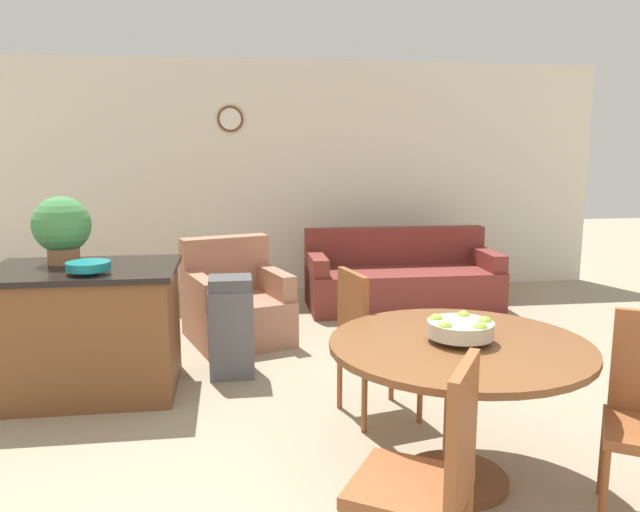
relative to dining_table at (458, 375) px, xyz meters
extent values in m
cube|color=silver|center=(-0.64, 4.57, 0.77)|extent=(8.00, 0.06, 2.70)
cylinder|color=brown|center=(-1.10, 4.53, 1.44)|extent=(0.30, 0.02, 0.30)
cylinder|color=white|center=(-1.10, 4.52, 1.44)|extent=(0.24, 0.01, 0.24)
cylinder|color=brown|center=(0.00, 0.00, -0.56)|extent=(0.55, 0.55, 0.04)
cylinder|color=brown|center=(0.00, 0.00, -0.20)|extent=(0.13, 0.13, 0.68)
cylinder|color=brown|center=(0.00, 0.00, 0.15)|extent=(1.30, 1.30, 0.03)
cylinder|color=brown|center=(-0.53, -0.48, -0.38)|extent=(0.04, 0.04, 0.42)
cube|color=brown|center=(-0.47, -0.75, -0.14)|extent=(0.58, 0.58, 0.05)
cube|color=brown|center=(-0.31, -0.85, 0.13)|extent=(0.24, 0.35, 0.49)
cylinder|color=brown|center=(0.48, -0.53, -0.38)|extent=(0.04, 0.04, 0.42)
cylinder|color=brown|center=(0.69, -0.20, -0.38)|extent=(0.04, 0.04, 0.42)
cylinder|color=brown|center=(-0.05, 1.09, -0.38)|extent=(0.04, 0.04, 0.42)
cylinder|color=brown|center=(0.03, 0.72, -0.38)|extent=(0.04, 0.04, 0.42)
cylinder|color=brown|center=(-0.43, 1.00, -0.38)|extent=(0.04, 0.04, 0.42)
cylinder|color=brown|center=(-0.34, 0.63, -0.38)|extent=(0.04, 0.04, 0.42)
cube|color=brown|center=(-0.20, 0.86, -0.14)|extent=(0.50, 0.50, 0.05)
cube|color=brown|center=(-0.38, 0.82, 0.13)|extent=(0.13, 0.39, 0.49)
cylinder|color=#B7B29E|center=(0.00, 0.00, 0.19)|extent=(0.12, 0.12, 0.03)
cylinder|color=#B7B29E|center=(0.00, 0.00, 0.24)|extent=(0.33, 0.33, 0.08)
sphere|color=#8CB738|center=(0.12, -0.01, 0.26)|extent=(0.07, 0.07, 0.07)
sphere|color=#8CB738|center=(0.06, 0.11, 0.26)|extent=(0.07, 0.07, 0.07)
sphere|color=#8CB738|center=(-0.10, 0.07, 0.26)|extent=(0.07, 0.07, 0.07)
sphere|color=#8CB738|center=(-0.10, -0.07, 0.26)|extent=(0.07, 0.07, 0.07)
sphere|color=#8CB738|center=(0.06, -0.11, 0.26)|extent=(0.07, 0.07, 0.07)
cube|color=brown|center=(-2.13, 1.54, -0.16)|extent=(1.21, 0.84, 0.86)
cube|color=black|center=(-2.13, 1.54, 0.29)|extent=(1.27, 0.90, 0.04)
cylinder|color=#147A7F|center=(-2.04, 1.30, 0.32)|extent=(0.10, 0.10, 0.02)
cylinder|color=#147A7F|center=(-2.04, 1.30, 0.36)|extent=(0.28, 0.28, 0.06)
cylinder|color=#A36642|center=(-2.29, 1.70, 0.38)|extent=(0.22, 0.22, 0.13)
sphere|color=#478E4C|center=(-2.29, 1.70, 0.59)|extent=(0.40, 0.40, 0.40)
cube|color=#56565B|center=(-1.13, 1.73, -0.25)|extent=(0.33, 0.30, 0.67)
cube|color=#49494E|center=(-1.13, 1.73, 0.13)|extent=(0.32, 0.29, 0.09)
cube|color=maroon|center=(0.69, 3.52, -0.37)|extent=(2.03, 0.89, 0.42)
cube|color=maroon|center=(0.69, 3.87, 0.04)|extent=(2.02, 0.20, 0.40)
cube|color=maroon|center=(-0.24, 3.53, -0.28)|extent=(0.16, 0.81, 0.60)
cube|color=maroon|center=(1.62, 3.52, -0.28)|extent=(0.16, 0.81, 0.60)
cube|color=#A87056|center=(-1.08, 2.58, -0.38)|extent=(1.03, 1.08, 0.40)
cube|color=#A87056|center=(-1.18, 2.90, 0.06)|extent=(0.82, 0.43, 0.50)
cube|color=#A87056|center=(-1.40, 2.47, -0.27)|extent=(0.37, 0.80, 0.62)
cube|color=#A87056|center=(-0.76, 2.68, -0.27)|extent=(0.37, 0.80, 0.62)
camera|label=1|loc=(-1.11, -2.85, 1.13)|focal=35.00mm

